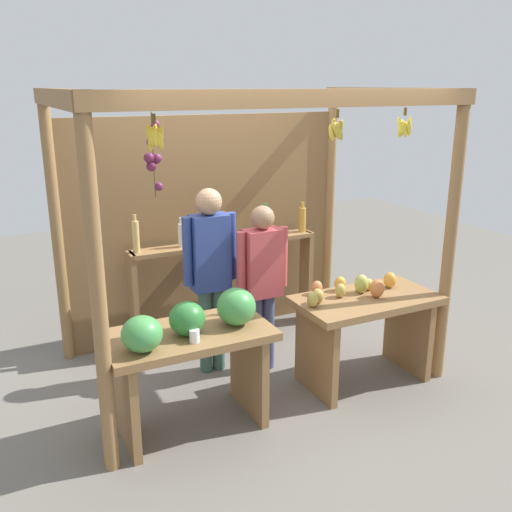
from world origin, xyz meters
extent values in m
plane|color=slate|center=(0.00, 0.00, 0.00)|extent=(12.00, 12.00, 0.00)
cylinder|color=olive|center=(-1.42, -0.89, 1.21)|extent=(0.10, 0.10, 2.43)
cylinder|color=olive|center=(1.42, -0.89, 1.21)|extent=(0.10, 0.10, 2.43)
cylinder|color=olive|center=(-1.42, 0.89, 1.21)|extent=(0.10, 0.10, 2.43)
cylinder|color=olive|center=(1.42, 0.89, 1.21)|extent=(0.10, 0.10, 2.43)
cube|color=olive|center=(0.00, -0.89, 2.37)|extent=(2.95, 0.12, 0.12)
cube|color=olive|center=(-1.42, 0.00, 2.37)|extent=(0.12, 1.88, 0.12)
cube|color=olive|center=(1.42, 0.00, 2.37)|extent=(0.12, 1.88, 0.12)
cube|color=brown|center=(0.00, 0.91, 1.09)|extent=(2.85, 0.04, 2.18)
cylinder|color=brown|center=(-1.00, -0.81, 2.26)|extent=(0.02, 0.02, 0.06)
ellipsoid|color=gold|center=(-0.96, -0.81, 2.16)|extent=(0.04, 0.05, 0.13)
ellipsoid|color=gold|center=(-0.98, -0.80, 2.15)|extent=(0.07, 0.07, 0.13)
ellipsoid|color=gold|center=(-0.99, -0.78, 2.16)|extent=(0.06, 0.04, 0.13)
ellipsoid|color=gold|center=(-1.01, -0.78, 2.14)|extent=(0.06, 0.05, 0.13)
ellipsoid|color=gold|center=(-1.02, -0.80, 2.13)|extent=(0.05, 0.08, 0.13)
ellipsoid|color=gold|center=(-1.03, -0.83, 2.16)|extent=(0.05, 0.06, 0.13)
ellipsoid|color=gold|center=(-1.01, -0.84, 2.16)|extent=(0.06, 0.05, 0.13)
ellipsoid|color=gold|center=(-0.99, -0.84, 2.14)|extent=(0.08, 0.05, 0.13)
ellipsoid|color=gold|center=(-0.97, -0.83, 2.13)|extent=(0.07, 0.07, 0.13)
cylinder|color=brown|center=(0.36, -0.76, 2.26)|extent=(0.02, 0.02, 0.06)
ellipsoid|color=gold|center=(0.38, -0.76, 2.15)|extent=(0.04, 0.08, 0.13)
ellipsoid|color=gold|center=(0.38, -0.74, 2.16)|extent=(0.07, 0.07, 0.14)
ellipsoid|color=gold|center=(0.35, -0.74, 2.13)|extent=(0.06, 0.04, 0.13)
ellipsoid|color=gold|center=(0.34, -0.75, 2.16)|extent=(0.05, 0.06, 0.13)
ellipsoid|color=gold|center=(0.31, -0.76, 2.12)|extent=(0.04, 0.09, 0.13)
ellipsoid|color=gold|center=(0.34, -0.78, 2.14)|extent=(0.07, 0.07, 0.14)
ellipsoid|color=gold|center=(0.35, -0.80, 2.13)|extent=(0.07, 0.04, 0.13)
ellipsoid|color=gold|center=(0.37, -0.78, 2.15)|extent=(0.05, 0.05, 0.13)
cylinder|color=brown|center=(1.00, -0.73, 2.26)|extent=(0.02, 0.02, 0.06)
ellipsoid|color=yellow|center=(1.04, -0.73, 2.15)|extent=(0.04, 0.07, 0.14)
ellipsoid|color=yellow|center=(1.02, -0.70, 2.12)|extent=(0.08, 0.06, 0.14)
ellipsoid|color=yellow|center=(0.99, -0.70, 2.13)|extent=(0.06, 0.05, 0.14)
ellipsoid|color=yellow|center=(0.96, -0.73, 2.15)|extent=(0.04, 0.09, 0.14)
ellipsoid|color=yellow|center=(0.98, -0.75, 2.13)|extent=(0.06, 0.05, 0.14)
ellipsoid|color=yellow|center=(1.01, -0.76, 2.14)|extent=(0.06, 0.04, 0.14)
cylinder|color=#4C422D|center=(-0.94, -0.58, 2.01)|extent=(0.01, 0.01, 0.55)
sphere|color=#601E42|center=(-0.92, -0.58, 2.21)|extent=(0.06, 0.06, 0.06)
sphere|color=#47142D|center=(-0.93, -0.61, 2.16)|extent=(0.06, 0.06, 0.06)
sphere|color=#601E42|center=(-0.95, -0.56, 2.10)|extent=(0.07, 0.07, 0.07)
sphere|color=#601E42|center=(-0.97, -0.58, 2.00)|extent=(0.07, 0.07, 0.07)
sphere|color=#601E42|center=(-0.92, -0.56, 1.99)|extent=(0.07, 0.07, 0.07)
sphere|color=#601E42|center=(-0.96, -0.57, 1.94)|extent=(0.07, 0.07, 0.07)
sphere|color=#601E42|center=(-0.92, -0.58, 1.81)|extent=(0.06, 0.06, 0.06)
cube|color=olive|center=(-0.78, -0.67, 0.74)|extent=(1.20, 0.64, 0.06)
cube|color=olive|center=(-1.26, -0.67, 0.35)|extent=(0.06, 0.58, 0.71)
cube|color=olive|center=(-0.30, -0.67, 0.35)|extent=(0.06, 0.58, 0.71)
ellipsoid|color=#2D7533|center=(-0.80, -0.71, 0.89)|extent=(0.34, 0.34, 0.24)
ellipsoid|color=#429347|center=(-1.15, -0.82, 0.89)|extent=(0.38, 0.38, 0.24)
ellipsoid|color=#429347|center=(-0.42, -0.70, 0.91)|extent=(0.40, 0.40, 0.28)
cylinder|color=white|center=(-0.80, -0.85, 0.81)|extent=(0.07, 0.07, 0.09)
cube|color=olive|center=(0.78, -0.67, 0.74)|extent=(1.20, 0.64, 0.06)
cube|color=olive|center=(0.30, -0.67, 0.35)|extent=(0.06, 0.58, 0.71)
cube|color=olive|center=(1.26, -0.67, 0.35)|extent=(0.06, 0.58, 0.71)
ellipsoid|color=gold|center=(1.10, -0.57, 0.84)|extent=(0.14, 0.14, 0.14)
ellipsoid|color=gold|center=(0.67, -0.45, 0.83)|extent=(0.14, 0.14, 0.13)
ellipsoid|color=#B79E47|center=(0.34, -0.61, 0.83)|extent=(0.14, 0.14, 0.12)
ellipsoid|color=#A8B24C|center=(0.80, -0.57, 0.85)|extent=(0.16, 0.16, 0.16)
ellipsoid|color=#B79E47|center=(0.58, -0.58, 0.83)|extent=(0.10, 0.10, 0.12)
ellipsoid|color=#CC7038|center=(0.85, -0.71, 0.84)|extent=(0.16, 0.16, 0.15)
ellipsoid|color=#B79E47|center=(0.89, -0.54, 0.82)|extent=(0.12, 0.12, 0.10)
ellipsoid|color=#E07F47|center=(0.44, -0.43, 0.83)|extent=(0.10, 0.10, 0.12)
ellipsoid|color=#B79E47|center=(0.26, -0.66, 0.83)|extent=(0.13, 0.13, 0.13)
cube|color=olive|center=(-0.84, 0.67, 0.50)|extent=(0.05, 0.20, 1.00)
cube|color=olive|center=(1.01, 0.67, 0.50)|extent=(0.05, 0.20, 1.00)
cube|color=olive|center=(0.09, 0.67, 0.98)|extent=(1.85, 0.22, 0.04)
cylinder|color=#D8B266|center=(-0.78, 0.67, 1.15)|extent=(0.06, 0.06, 0.29)
cylinder|color=#D8B266|center=(-0.78, 0.67, 1.32)|extent=(0.03, 0.03, 0.06)
cylinder|color=silver|center=(-0.35, 0.67, 1.11)|extent=(0.07, 0.07, 0.22)
cylinder|color=silver|center=(-0.35, 0.67, 1.25)|extent=(0.03, 0.03, 0.06)
cylinder|color=#994C1E|center=(0.09, 0.67, 1.12)|extent=(0.07, 0.07, 0.24)
cylinder|color=#994C1E|center=(0.09, 0.67, 1.27)|extent=(0.03, 0.03, 0.06)
cylinder|color=#338C4C|center=(0.53, 0.67, 1.14)|extent=(0.07, 0.07, 0.27)
cylinder|color=#338C4C|center=(0.53, 0.67, 1.30)|extent=(0.03, 0.03, 0.06)
cylinder|color=gold|center=(0.95, 0.67, 1.12)|extent=(0.07, 0.07, 0.25)
cylinder|color=gold|center=(0.95, 0.67, 1.28)|extent=(0.03, 0.03, 0.06)
cylinder|color=#3B5C4E|center=(-0.37, 0.08, 0.38)|extent=(0.11, 0.11, 0.77)
cylinder|color=#3B5C4E|center=(-0.25, 0.08, 0.38)|extent=(0.11, 0.11, 0.77)
cube|color=#2D428C|center=(-0.31, 0.08, 1.09)|extent=(0.32, 0.19, 0.65)
cylinder|color=#2D428C|center=(-0.51, 0.08, 1.13)|extent=(0.08, 0.08, 0.58)
cylinder|color=#2D428C|center=(-0.11, 0.08, 1.13)|extent=(0.08, 0.08, 0.58)
sphere|color=tan|center=(-0.31, 0.08, 1.53)|extent=(0.22, 0.22, 0.22)
cylinder|color=#444C75|center=(0.04, -0.10, 0.35)|extent=(0.11, 0.11, 0.70)
cylinder|color=#444C75|center=(0.16, -0.10, 0.35)|extent=(0.11, 0.11, 0.70)
cube|color=#BF474C|center=(0.10, -0.10, 1.00)|extent=(0.32, 0.19, 0.59)
cylinder|color=#BF474C|center=(-0.10, -0.10, 1.02)|extent=(0.08, 0.08, 0.53)
cylinder|color=#BF474C|center=(0.30, -0.10, 1.02)|extent=(0.08, 0.08, 0.53)
sphere|color=#997051|center=(0.10, -0.10, 1.39)|extent=(0.20, 0.20, 0.20)
camera|label=1|loc=(-1.99, -4.21, 2.45)|focal=39.87mm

